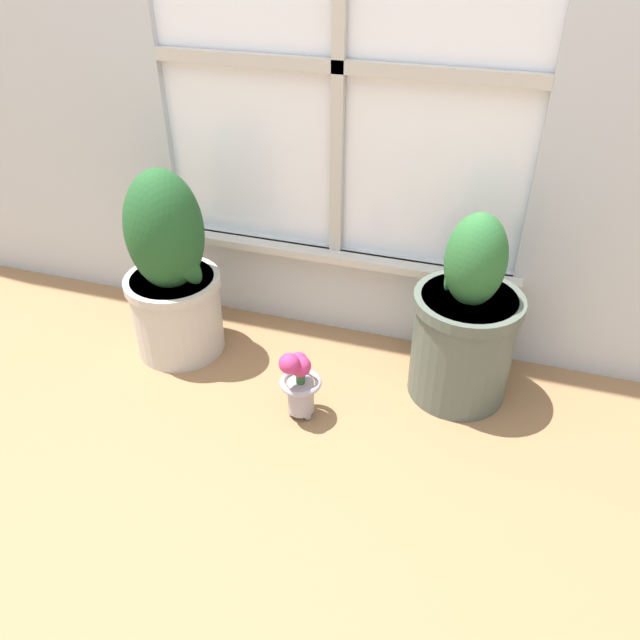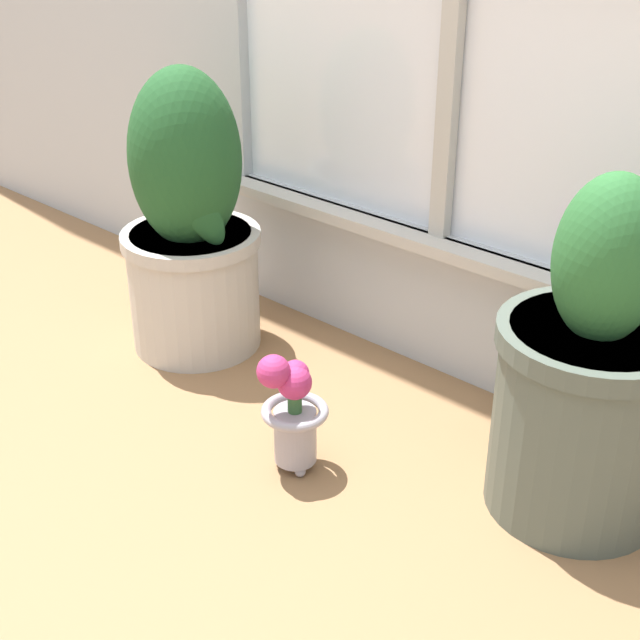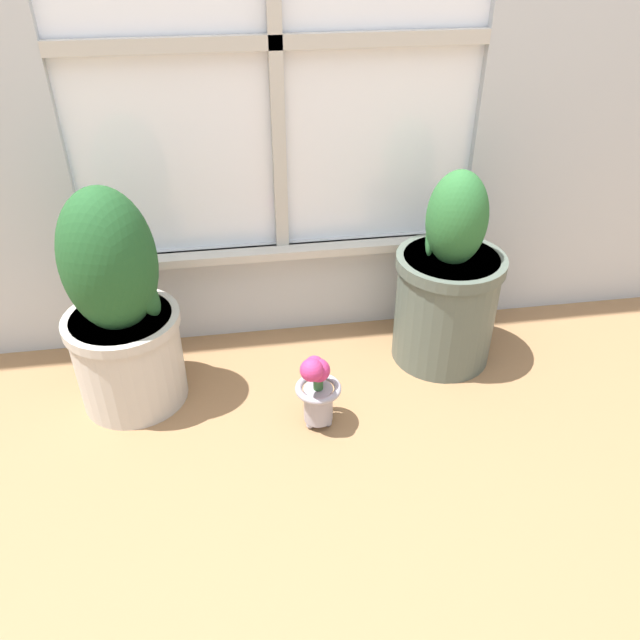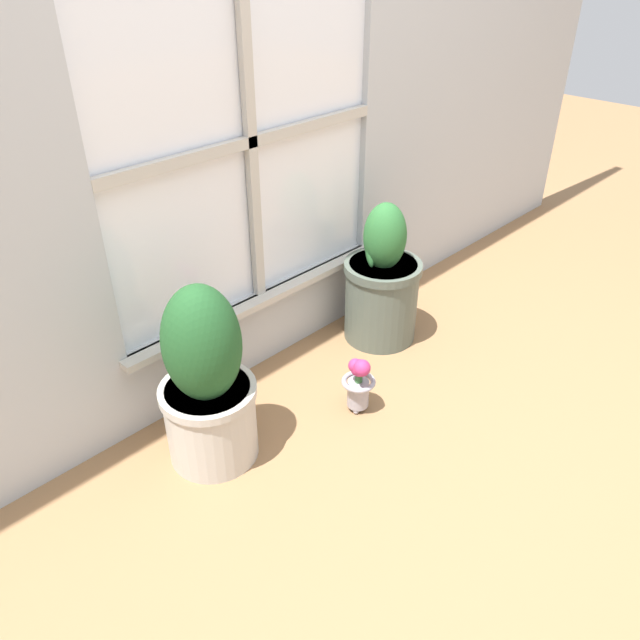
% 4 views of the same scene
% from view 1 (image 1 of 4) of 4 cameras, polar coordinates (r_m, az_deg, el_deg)
% --- Properties ---
extents(ground_plane, '(10.00, 10.00, 0.00)m').
position_cam_1_polar(ground_plane, '(1.71, -4.65, -11.76)').
color(ground_plane, olive).
extents(potted_plant_left, '(0.29, 0.29, 0.61)m').
position_cam_1_polar(potted_plant_left, '(1.95, -13.42, 4.04)').
color(potted_plant_left, '#B7B2A8').
rests_on(potted_plant_left, ground_plane).
extents(potted_plant_right, '(0.30, 0.30, 0.57)m').
position_cam_1_polar(potted_plant_right, '(1.79, 13.11, -0.55)').
color(potted_plant_right, '#4C564C').
rests_on(potted_plant_right, ground_plane).
extents(flower_vase, '(0.12, 0.12, 0.23)m').
position_cam_1_polar(flower_vase, '(1.72, -1.93, -5.64)').
color(flower_vase, '#99939E').
rests_on(flower_vase, ground_plane).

